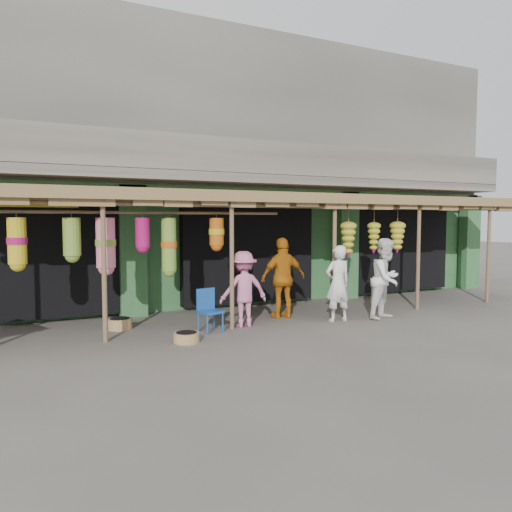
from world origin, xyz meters
name	(u,v)px	position (x,y,z in m)	size (l,w,h in m)	color
ground	(291,320)	(0.00, 0.00, 0.00)	(80.00, 80.00, 0.00)	#514C47
building	(210,182)	(0.00, 4.87, 3.37)	(16.40, 6.80, 7.00)	gray
awning	(268,204)	(-0.15, 0.80, 2.57)	(14.00, 2.70, 2.79)	brown
blue_chair	(209,308)	(-2.01, -0.21, 0.47)	(0.47, 0.47, 0.85)	#164693
basket_mid	(186,337)	(-2.70, -0.88, 0.09)	(0.47, 0.47, 0.18)	brown
basket_right	(120,324)	(-3.56, 0.77, 0.11)	(0.48, 0.48, 0.22)	#9D8149
person_front	(338,283)	(0.89, -0.50, 0.83)	(0.61, 0.40, 1.66)	silver
person_right	(386,279)	(2.01, -0.76, 0.90)	(0.88, 0.68, 1.80)	white
person_vendor	(283,278)	(0.00, 0.35, 0.91)	(1.07, 0.44, 1.82)	#C36F12
person_shopper	(244,289)	(-1.20, -0.11, 0.79)	(1.01, 0.58, 1.57)	#C1668B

